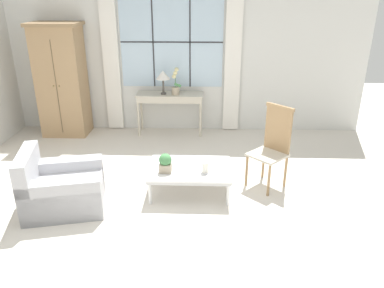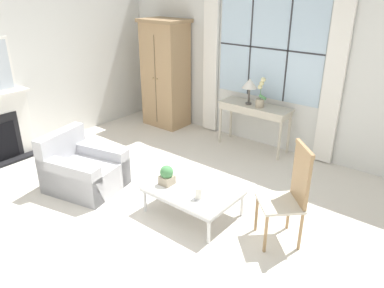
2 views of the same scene
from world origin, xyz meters
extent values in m
plane|color=silver|center=(0.00, 0.00, 0.00)|extent=(14.00, 14.00, 0.00)
cube|color=silver|center=(0.00, 3.03, 1.40)|extent=(7.20, 0.06, 2.80)
cube|color=silver|center=(0.00, 3.00, 1.67)|extent=(1.87, 0.01, 1.64)
cube|color=#2D2D33|center=(-0.34, 2.99, 1.67)|extent=(0.02, 0.02, 1.64)
cube|color=#2D2D33|center=(0.34, 2.99, 1.67)|extent=(0.02, 0.02, 1.64)
cube|color=#2D2D33|center=(0.00, 2.99, 1.67)|extent=(1.87, 0.02, 0.02)
cube|color=white|center=(-1.13, 2.95, 1.34)|extent=(0.30, 0.06, 2.64)
cube|color=white|center=(1.13, 2.95, 1.34)|extent=(0.30, 0.06, 2.64)
cube|color=tan|center=(-1.99, 2.67, 0.99)|extent=(0.81, 0.57, 1.98)
cube|color=#977752|center=(-1.99, 2.67, 2.01)|extent=(0.89, 0.63, 0.06)
cube|color=brown|center=(-1.99, 2.38, 0.95)|extent=(0.01, 0.01, 1.66)
sphere|color=#997F4C|center=(-2.04, 2.37, 0.99)|extent=(0.03, 0.03, 0.03)
sphere|color=#997F4C|center=(-1.94, 2.37, 0.99)|extent=(0.03, 0.03, 0.03)
cube|color=beige|center=(-0.03, 2.73, 0.76)|extent=(1.23, 0.42, 0.03)
cube|color=beige|center=(-0.03, 2.73, 0.70)|extent=(1.18, 0.40, 0.10)
cylinder|color=beige|center=(-0.60, 2.56, 0.37)|extent=(0.04, 0.04, 0.75)
cylinder|color=beige|center=(0.55, 2.56, 0.37)|extent=(0.04, 0.04, 0.75)
cylinder|color=beige|center=(-0.60, 2.90, 0.37)|extent=(0.04, 0.04, 0.75)
cylinder|color=beige|center=(0.55, 2.90, 0.37)|extent=(0.04, 0.04, 0.75)
cylinder|color=#4C4742|center=(-0.14, 2.70, 0.79)|extent=(0.10, 0.10, 0.02)
cylinder|color=#4C4742|center=(-0.14, 2.70, 0.93)|extent=(0.04, 0.04, 0.26)
cone|color=white|center=(-0.14, 2.70, 1.14)|extent=(0.26, 0.26, 0.16)
cylinder|color=tan|center=(0.08, 2.68, 0.84)|extent=(0.14, 0.14, 0.14)
cylinder|color=#47844C|center=(0.08, 2.68, 1.09)|extent=(0.01, 0.01, 0.35)
cube|color=#47844C|center=(0.12, 2.68, 0.95)|extent=(0.13, 0.02, 0.08)
sphere|color=beige|center=(0.06, 2.69, 1.11)|extent=(0.08, 0.08, 0.08)
sphere|color=beige|center=(0.08, 2.69, 1.17)|extent=(0.08, 0.08, 0.08)
sphere|color=beige|center=(0.11, 2.69, 1.23)|extent=(0.08, 0.08, 0.08)
cube|color=#B2B2B7|center=(-1.13, 0.06, 0.19)|extent=(1.10, 1.00, 0.39)
cube|color=#B2B2B7|center=(-1.51, -0.03, 0.58)|extent=(0.34, 0.83, 0.40)
cube|color=#B2B2B7|center=(-1.19, 0.36, 0.26)|extent=(0.96, 0.41, 0.53)
cube|color=#B2B2B7|center=(-1.06, -0.24, 0.26)|extent=(0.96, 0.41, 0.53)
cube|color=beige|center=(1.49, 0.69, 0.48)|extent=(0.62, 0.62, 0.03)
cube|color=#9E7A51|center=(1.63, 0.84, 0.80)|extent=(0.31, 0.31, 0.60)
cube|color=#9E7A51|center=(1.63, 0.84, 1.12)|extent=(0.33, 0.34, 0.05)
cylinder|color=#9E7A51|center=(1.48, 0.43, 0.23)|extent=(0.04, 0.04, 0.46)
cylinder|color=#9E7A51|center=(1.22, 0.70, 0.23)|extent=(0.04, 0.04, 0.46)
cylinder|color=#9E7A51|center=(1.75, 0.69, 0.23)|extent=(0.04, 0.04, 0.46)
cylinder|color=#9E7A51|center=(1.49, 0.96, 0.23)|extent=(0.04, 0.04, 0.46)
cube|color=silver|center=(0.43, 0.51, 0.35)|extent=(1.10, 0.79, 0.03)
cube|color=beige|center=(0.43, 0.51, 0.32)|extent=(1.08, 0.77, 0.04)
cylinder|color=silver|center=(-0.07, 0.16, 0.17)|extent=(0.04, 0.04, 0.34)
cylinder|color=silver|center=(0.93, 0.16, 0.17)|extent=(0.04, 0.04, 0.34)
cylinder|color=silver|center=(-0.07, 0.85, 0.17)|extent=(0.04, 0.04, 0.34)
cylinder|color=silver|center=(0.93, 0.85, 0.17)|extent=(0.04, 0.04, 0.34)
cube|color=tan|center=(0.12, 0.38, 0.42)|extent=(0.16, 0.16, 0.11)
sphere|color=#47844C|center=(0.12, 0.38, 0.53)|extent=(0.17, 0.17, 0.17)
cylinder|color=silver|center=(0.64, 0.36, 0.37)|extent=(0.12, 0.12, 0.01)
cylinder|color=silver|center=(0.64, 0.36, 0.44)|extent=(0.08, 0.08, 0.14)
cylinder|color=black|center=(0.64, 0.36, 0.52)|extent=(0.00, 0.00, 0.01)
camera|label=1|loc=(0.62, -3.99, 2.59)|focal=35.00mm
camera|label=2|loc=(2.92, -2.58, 2.69)|focal=35.00mm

